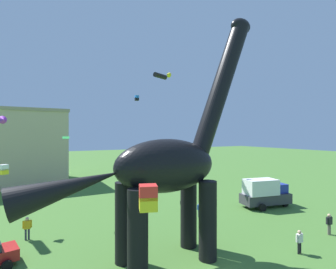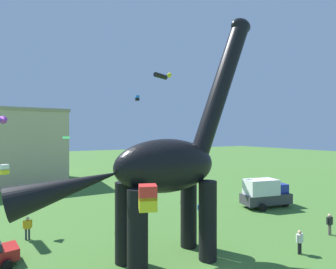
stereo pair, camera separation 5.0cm
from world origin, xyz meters
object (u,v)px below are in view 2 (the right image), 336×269
kite_far_right (162,76)px  kite_mid_center (148,198)px  person_near_flyer (300,240)px  dinosaur_sculpture (165,166)px  person_vendor_side (182,203)px  person_far_spectator (28,226)px  parked_box_truck (265,193)px  kite_far_left (4,169)px  person_photographer (330,222)px  person_watching_child (200,208)px  kite_near_low (66,138)px  kite_high_left (137,98)px

kite_far_right → kite_mid_center: bearing=-119.0°
person_near_flyer → dinosaur_sculpture: bearing=-72.0°
person_vendor_side → kite_far_right: kite_far_right is taller
person_far_spectator → kite_mid_center: 14.31m
parked_box_truck → kite_far_left: (-26.04, 13.84, 2.68)m
person_near_flyer → person_far_spectator: bearing=-84.9°
dinosaur_sculpture → person_far_spectator: dinosaur_sculpture is taller
person_vendor_side → kite_mid_center: 17.87m
person_vendor_side → dinosaur_sculpture: bearing=174.7°
person_photographer → kite_far_right: bearing=-156.1°
person_far_spectator → kite_mid_center: (4.58, -12.80, 4.48)m
parked_box_truck → person_watching_child: 8.68m
person_vendor_side → parked_box_truck: bearing=-80.6°
kite_near_low → kite_far_left: 10.20m
kite_far_left → dinosaur_sculpture: bearing=-62.1°
person_watching_child → kite_far_right: size_ratio=0.62×
person_far_spectator → kite_high_left: 23.12m
dinosaur_sculpture → person_near_flyer: 10.73m
person_vendor_side → person_watching_child: (0.23, -2.98, 0.19)m
parked_box_truck → kite_near_low: kite_near_low is taller
person_near_flyer → person_photographer: 5.38m
person_photographer → person_watching_child: bearing=-137.3°
dinosaur_sculpture → person_watching_child: 10.90m
kite_high_left → kite_mid_center: bearing=-110.9°
kite_mid_center → dinosaur_sculpture: bearing=54.2°
person_far_spectator → kite_far_right: size_ratio=0.77×
person_far_spectator → person_photographer: 24.39m
person_watching_child → parked_box_truck: bearing=156.0°
person_far_spectator → person_photographer: bearing=-104.4°
person_far_spectator → kite_near_low: kite_near_low is taller
kite_far_right → kite_near_low: bearing=-162.5°
person_vendor_side → kite_high_left: (-0.46, 11.97, 12.99)m
kite_far_left → kite_far_right: 21.85m
kite_mid_center → kite_near_low: 16.44m
person_near_flyer → person_photographer: person_photographer is taller
dinosaur_sculpture → kite_high_left: 23.34m
dinosaur_sculpture → kite_far_left: size_ratio=15.81×
person_vendor_side → person_far_spectator: (-14.88, -0.97, 0.39)m
kite_mid_center → person_far_spectator: bearing=109.7°
kite_high_left → kite_far_left: 19.25m
kite_high_left → kite_far_right: kite_far_right is taller
person_photographer → kite_far_left: 32.82m
kite_mid_center → kite_near_low: bearing=94.6°
person_vendor_side → kite_high_left: 17.67m
kite_high_left → person_far_spectator: bearing=-138.1°
person_vendor_side → person_far_spectator: 14.92m
dinosaur_sculpture → kite_far_right: dinosaur_sculpture is taller
kite_near_low → person_near_flyer: bearing=-48.9°
kite_mid_center → kite_far_right: size_ratio=0.46×
parked_box_truck → kite_far_right: 19.29m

